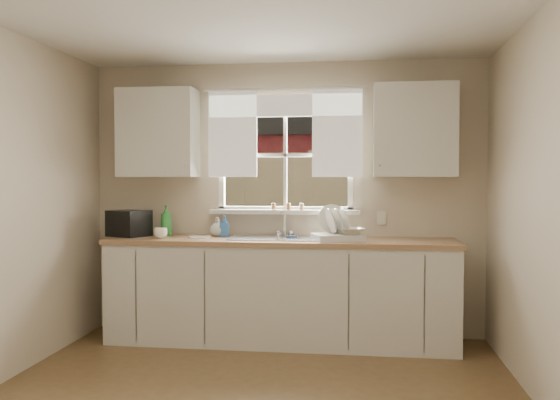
# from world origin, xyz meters

# --- Properties ---
(room_walls) EXTENTS (3.62, 4.02, 2.50)m
(room_walls) POSITION_xyz_m (0.00, -0.07, 1.24)
(room_walls) COLOR beige
(room_walls) RESTS_ON ground
(window) EXTENTS (1.38, 0.16, 1.06)m
(window) POSITION_xyz_m (0.00, 2.00, 1.49)
(window) COLOR white
(window) RESTS_ON room_walls
(curtains) EXTENTS (1.50, 0.03, 0.81)m
(curtains) POSITION_xyz_m (0.00, 1.95, 1.93)
(curtains) COLOR white
(curtains) RESTS_ON room_walls
(base_cabinets) EXTENTS (3.00, 0.62, 0.87)m
(base_cabinets) POSITION_xyz_m (0.00, 1.68, 0.43)
(base_cabinets) COLOR silver
(base_cabinets) RESTS_ON ground
(countertop) EXTENTS (3.04, 0.65, 0.04)m
(countertop) POSITION_xyz_m (0.00, 1.68, 0.89)
(countertop) COLOR #A37851
(countertop) RESTS_ON base_cabinets
(upper_cabinet_left) EXTENTS (0.70, 0.33, 0.80)m
(upper_cabinet_left) POSITION_xyz_m (-1.15, 1.82, 1.85)
(upper_cabinet_left) COLOR silver
(upper_cabinet_left) RESTS_ON room_walls
(upper_cabinet_right) EXTENTS (0.70, 0.33, 0.80)m
(upper_cabinet_right) POSITION_xyz_m (1.15, 1.82, 1.85)
(upper_cabinet_right) COLOR silver
(upper_cabinet_right) RESTS_ON room_walls
(wall_outlet) EXTENTS (0.08, 0.01, 0.12)m
(wall_outlet) POSITION_xyz_m (0.88, 1.99, 1.08)
(wall_outlet) COLOR beige
(wall_outlet) RESTS_ON room_walls
(sill_jars) EXTENTS (0.30, 0.04, 0.06)m
(sill_jars) POSITION_xyz_m (0.03, 1.94, 1.18)
(sill_jars) COLOR brown
(sill_jars) RESTS_ON window
(backyard) EXTENTS (20.00, 10.00, 6.13)m
(backyard) POSITION_xyz_m (0.58, 8.42, 3.46)
(backyard) COLOR #335421
(backyard) RESTS_ON ground
(sink) EXTENTS (0.88, 0.52, 0.40)m
(sink) POSITION_xyz_m (0.00, 1.71, 0.84)
(sink) COLOR #B7B7BC
(sink) RESTS_ON countertop
(dish_rack) EXTENTS (0.49, 0.43, 0.30)m
(dish_rack) POSITION_xyz_m (0.49, 1.64, 0.98)
(dish_rack) COLOR silver
(dish_rack) RESTS_ON countertop
(bowl) EXTENTS (0.29, 0.29, 0.06)m
(bowl) POSITION_xyz_m (0.61, 1.59, 0.99)
(bowl) COLOR silver
(bowl) RESTS_ON dish_rack
(soap_bottle_a) EXTENTS (0.13, 0.13, 0.28)m
(soap_bottle_a) POSITION_xyz_m (-1.09, 1.84, 1.05)
(soap_bottle_a) COLOR green
(soap_bottle_a) RESTS_ON countertop
(soap_bottle_b) EXTENTS (0.10, 0.10, 0.19)m
(soap_bottle_b) POSITION_xyz_m (-0.53, 1.82, 1.00)
(soap_bottle_b) COLOR #2E66AF
(soap_bottle_b) RESTS_ON countertop
(soap_bottle_c) EXTENTS (0.16, 0.16, 0.17)m
(soap_bottle_c) POSITION_xyz_m (-0.60, 1.82, 1.00)
(soap_bottle_c) COLOR beige
(soap_bottle_c) RESTS_ON countertop
(saucer) EXTENTS (0.20, 0.20, 0.01)m
(saucer) POSITION_xyz_m (-0.73, 1.68, 0.92)
(saucer) COLOR silver
(saucer) RESTS_ON countertop
(cup) EXTENTS (0.15, 0.15, 0.09)m
(cup) POSITION_xyz_m (-1.05, 1.57, 0.96)
(cup) COLOR white
(cup) RESTS_ON countertop
(black_appliance) EXTENTS (0.41, 0.39, 0.24)m
(black_appliance) POSITION_xyz_m (-1.40, 1.73, 1.03)
(black_appliance) COLOR black
(black_appliance) RESTS_ON countertop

